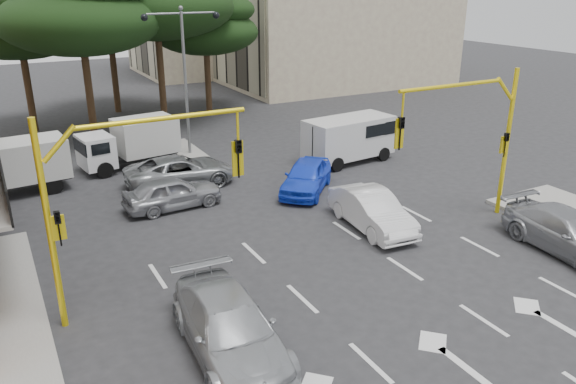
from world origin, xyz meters
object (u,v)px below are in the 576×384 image
at_px(car_silver_cross_b, 172,192).
at_px(box_truck_b, 130,144).
at_px(signal_mast_left, 115,186).
at_px(street_lamp_center, 184,56).
at_px(car_blue_compact, 306,176).
at_px(box_truck_a, 12,169).
at_px(van_white, 349,139).
at_px(car_silver_cross_a, 181,171).
at_px(car_silver_wagon, 230,328).
at_px(signal_mast_right, 477,127).
at_px(car_white_hatch, 372,210).
at_px(car_silver_parked, 569,233).

relative_size(car_silver_cross_b, box_truck_b, 0.83).
bearing_deg(signal_mast_left, street_lamp_center, 64.09).
height_order(car_blue_compact, box_truck_a, box_truck_a).
relative_size(signal_mast_left, van_white, 1.25).
height_order(signal_mast_left, car_silver_cross_a, signal_mast_left).
xyz_separation_m(car_silver_wagon, box_truck_b, (1.61, 16.91, 0.46)).
bearing_deg(car_silver_cross_a, signal_mast_right, -134.87).
height_order(van_white, box_truck_a, box_truck_a).
distance_m(signal_mast_left, street_lamp_center, 15.65).
distance_m(car_silver_cross_b, box_truck_b, 6.52).
relative_size(signal_mast_right, street_lamp_center, 0.77).
bearing_deg(car_silver_cross_a, car_white_hatch, -146.44).
relative_size(signal_mast_right, car_white_hatch, 1.33).
distance_m(car_white_hatch, car_blue_compact, 4.74).
relative_size(signal_mast_left, car_white_hatch, 1.33).
bearing_deg(car_silver_wagon, street_lamp_center, 78.05).
relative_size(street_lamp_center, car_white_hatch, 1.72).
bearing_deg(box_truck_b, van_white, -121.47).
height_order(street_lamp_center, box_truck_b, street_lamp_center).
relative_size(signal_mast_left, street_lamp_center, 0.77).
relative_size(car_silver_parked, van_white, 1.06).
bearing_deg(car_silver_wagon, signal_mast_left, 122.31).
bearing_deg(car_silver_cross_a, car_silver_parked, -140.90).
relative_size(signal_mast_right, box_truck_b, 1.20).
bearing_deg(box_truck_a, car_blue_compact, -122.30).
distance_m(signal_mast_left, car_silver_parked, 15.52).
bearing_deg(signal_mast_left, box_truck_a, 100.36).
height_order(car_silver_cross_a, box_truck_a, box_truck_a).
relative_size(car_white_hatch, box_truck_b, 0.90).
bearing_deg(van_white, car_silver_cross_b, -85.27).
bearing_deg(signal_mast_right, car_white_hatch, 161.63).
bearing_deg(car_silver_cross_b, car_silver_parked, -136.95).
bearing_deg(van_white, box_truck_b, -119.39).
relative_size(street_lamp_center, van_white, 1.61).
height_order(car_silver_cross_b, box_truck_b, box_truck_b).
height_order(car_white_hatch, car_silver_parked, car_white_hatch).
bearing_deg(car_blue_compact, street_lamp_center, 152.95).
xyz_separation_m(signal_mast_left, box_truck_a, (-2.20, 12.01, -2.67)).
relative_size(car_blue_compact, car_silver_parked, 0.85).
bearing_deg(signal_mast_left, car_silver_wagon, -61.68).
bearing_deg(van_white, signal_mast_right, -7.83).
distance_m(street_lamp_center, van_white, 9.72).
bearing_deg(box_truck_a, car_white_hatch, -137.15).
xyz_separation_m(signal_mast_right, car_blue_compact, (-4.00, 6.00, -3.15)).
bearing_deg(car_silver_parked, car_silver_cross_b, 139.56).
height_order(car_blue_compact, car_silver_cross_b, car_blue_compact).
bearing_deg(street_lamp_center, car_blue_compact, -70.70).
relative_size(car_blue_compact, car_silver_wagon, 0.82).
bearing_deg(car_silver_wagon, car_blue_compact, 54.37).
height_order(signal_mast_left, car_blue_compact, signal_mast_left).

